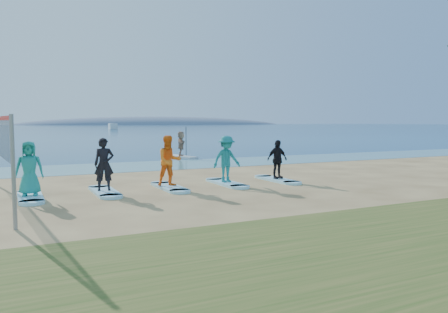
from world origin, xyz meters
name	(u,v)px	position (x,y,z in m)	size (l,w,h in m)	color
ground	(214,199)	(0.00, 0.00, 0.00)	(600.00, 600.00, 0.00)	tan
shallow_water	(129,167)	(0.00, 10.50, 0.01)	(600.00, 600.00, 0.00)	teal
ocean	(26,128)	(0.00, 160.00, 0.01)	(600.00, 600.00, 0.00)	navy
island_ridge	(160,125)	(95.00, 300.00, 0.00)	(220.00, 56.00, 18.00)	slate
paddleboard	(181,157)	(4.47, 14.72, 0.06)	(0.70, 3.00, 0.12)	silver
paddleboarder	(181,144)	(4.47, 14.72, 0.91)	(1.47, 0.47, 1.58)	tan
boat_offshore_b	(113,129)	(22.08, 118.77, 0.00)	(2.10, 6.37, 1.79)	silver
surfboard_0	(30,197)	(-4.99, 2.60, 0.04)	(0.70, 2.20, 0.09)	#A4EAFF
student_0	(29,168)	(-4.99, 2.60, 0.92)	(0.81, 0.53, 1.66)	teal
surfboard_1	(105,192)	(-2.76, 2.60, 0.04)	(0.70, 2.20, 0.09)	#A4EAFF
student_1	(104,164)	(-2.76, 2.60, 0.95)	(0.63, 0.41, 1.72)	black
surfboard_2	(169,187)	(-0.52, 2.60, 0.04)	(0.70, 2.20, 0.09)	#A4EAFF
student_2	(169,161)	(-0.52, 2.60, 0.97)	(0.86, 0.67, 1.77)	orange
surfboard_3	(226,183)	(1.71, 2.60, 0.04)	(0.70, 2.20, 0.09)	#A4EAFF
student_3	(226,159)	(1.71, 2.60, 0.95)	(1.11, 0.64, 1.72)	teal
surfboard_4	(277,180)	(3.94, 2.60, 0.04)	(0.70, 2.20, 0.09)	#A4EAFF
student_4	(277,159)	(3.94, 2.60, 0.85)	(0.89, 0.37, 1.52)	black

